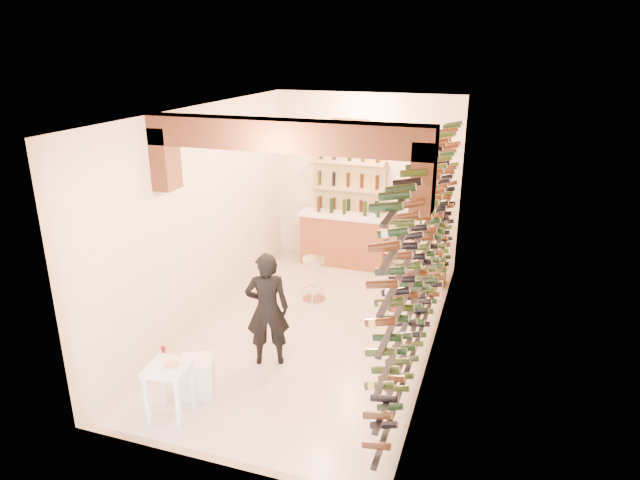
# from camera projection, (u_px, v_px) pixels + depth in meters

# --- Properties ---
(ground) EXTENTS (6.00, 6.00, 0.00)m
(ground) POSITION_uv_depth(u_px,v_px,m) (314.00, 328.00, 8.33)
(ground) COLOR beige
(ground) RESTS_ON ground
(room_shell) EXTENTS (3.52, 6.02, 3.21)m
(room_shell) POSITION_uv_depth(u_px,v_px,m) (306.00, 186.00, 7.34)
(room_shell) COLOR silver
(room_shell) RESTS_ON ground
(wine_rack) EXTENTS (0.32, 5.70, 2.56)m
(wine_rack) POSITION_uv_depth(u_px,v_px,m) (422.00, 242.00, 7.35)
(wine_rack) COLOR black
(wine_rack) RESTS_ON ground
(back_counter) EXTENTS (1.70, 0.62, 1.29)m
(back_counter) POSITION_uv_depth(u_px,v_px,m) (344.00, 237.00, 10.61)
(back_counter) COLOR brown
(back_counter) RESTS_ON ground
(back_shelving) EXTENTS (1.40, 0.31, 2.73)m
(back_shelving) POSITION_uv_depth(u_px,v_px,m) (348.00, 202.00, 10.61)
(back_shelving) COLOR tan
(back_shelving) RESTS_ON ground
(tasting_table) EXTENTS (0.50, 0.50, 0.80)m
(tasting_table) POSITION_uv_depth(u_px,v_px,m) (169.00, 375.00, 6.18)
(tasting_table) COLOR white
(tasting_table) RESTS_ON ground
(white_stool) EXTENTS (0.50, 0.50, 0.47)m
(white_stool) POSITION_uv_depth(u_px,v_px,m) (198.00, 377.00, 6.69)
(white_stool) COLOR white
(white_stool) RESTS_ON ground
(person) EXTENTS (0.67, 0.56, 1.56)m
(person) POSITION_uv_depth(u_px,v_px,m) (267.00, 309.00, 7.20)
(person) COLOR black
(person) RESTS_ON ground
(chrome_barstool) EXTENTS (0.39, 0.39, 0.75)m
(chrome_barstool) POSITION_uv_depth(u_px,v_px,m) (314.00, 276.00, 9.09)
(chrome_barstool) COLOR silver
(chrome_barstool) RESTS_ON ground
(crate_lower) EXTENTS (0.54, 0.38, 0.32)m
(crate_lower) POSITION_uv_depth(u_px,v_px,m) (429.00, 275.00, 9.82)
(crate_lower) COLOR #D8BE76
(crate_lower) RESTS_ON ground
(crate_upper) EXTENTS (0.49, 0.42, 0.24)m
(crate_upper) POSITION_uv_depth(u_px,v_px,m) (431.00, 261.00, 9.72)
(crate_upper) COLOR #D8BE76
(crate_upper) RESTS_ON crate_lower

